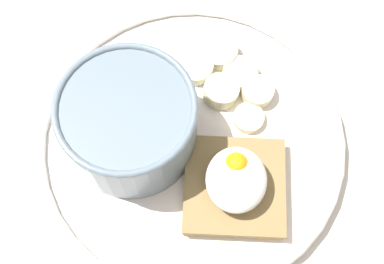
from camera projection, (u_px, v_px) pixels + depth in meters
ground_plane at (192, 148)px, 49.54cm from camera, size 120.00×120.00×2.00cm
plate at (192, 141)px, 47.87cm from camera, size 27.39×27.39×1.60cm
oatmeal_bowl at (129, 123)px, 44.49cm from camera, size 11.52×11.52×7.02cm
toast_slice at (234, 187)px, 45.25cm from camera, size 8.53×8.53×1.50cm
poached_egg at (236, 178)px, 43.24cm from camera, size 5.59×5.01×3.29cm
banana_slice_front at (221, 91)px, 48.57cm from camera, size 4.64×4.67×1.78cm
banana_slice_left at (257, 92)px, 48.67cm from camera, size 4.09×4.10×1.40cm
banana_slice_back at (197, 67)px, 49.65cm from camera, size 4.73×4.73×1.27cm
banana_slice_right at (240, 74)px, 49.36cm from camera, size 4.50×4.51×1.34cm
banana_slice_inner at (248, 118)px, 47.99cm from camera, size 3.89×3.89×0.90cm
banana_slice_outer at (220, 52)px, 50.07cm from camera, size 4.62×4.61×1.59cm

